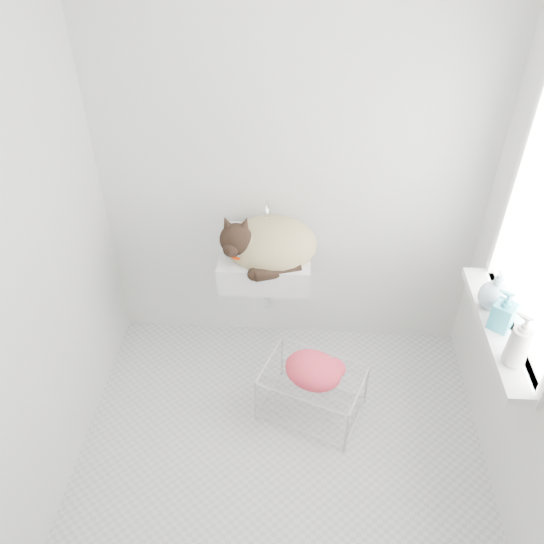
# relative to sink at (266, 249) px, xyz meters

# --- Properties ---
(floor) EXTENTS (2.20, 2.00, 0.02)m
(floor) POSITION_rel_sink_xyz_m (0.13, -0.74, -0.85)
(floor) COLOR silver
(floor) RESTS_ON ground
(back_wall) EXTENTS (2.20, 0.02, 2.50)m
(back_wall) POSITION_rel_sink_xyz_m (0.13, 0.26, 0.40)
(back_wall) COLOR white
(back_wall) RESTS_ON ground
(left_wall) EXTENTS (0.02, 2.00, 2.50)m
(left_wall) POSITION_rel_sink_xyz_m (-0.97, -0.74, 0.40)
(left_wall) COLOR white
(left_wall) RESTS_ON ground
(windowsill) EXTENTS (0.16, 0.88, 0.04)m
(windowsill) POSITION_rel_sink_xyz_m (1.14, -0.54, -0.02)
(windowsill) COLOR white
(windowsill) RESTS_ON right_wall
(sink) EXTENTS (0.50, 0.44, 0.20)m
(sink) POSITION_rel_sink_xyz_m (0.00, 0.00, 0.00)
(sink) COLOR white
(sink) RESTS_ON back_wall
(faucet) EXTENTS (0.18, 0.13, 0.18)m
(faucet) POSITION_rel_sink_xyz_m (-0.00, 0.18, 0.14)
(faucet) COLOR silver
(faucet) RESTS_ON sink
(cat) EXTENTS (0.52, 0.43, 0.33)m
(cat) POSITION_rel_sink_xyz_m (0.01, -0.02, 0.04)
(cat) COLOR tan
(cat) RESTS_ON sink
(wire_rack) EXTENTS (0.63, 0.54, 0.32)m
(wire_rack) POSITION_rel_sink_xyz_m (0.29, -0.42, -0.70)
(wire_rack) COLOR silver
(wire_rack) RESTS_ON floor
(towel) EXTENTS (0.39, 0.36, 0.13)m
(towel) POSITION_rel_sink_xyz_m (0.29, -0.46, -0.50)
(towel) COLOR #CE6603
(towel) RESTS_ON wire_rack
(bottle_a) EXTENTS (0.12, 0.12, 0.22)m
(bottle_a) POSITION_rel_sink_xyz_m (1.13, -0.78, 0.00)
(bottle_a) COLOR white
(bottle_a) RESTS_ON windowsill
(bottle_b) EXTENTS (0.13, 0.13, 0.21)m
(bottle_b) POSITION_rel_sink_xyz_m (1.13, -0.55, 0.00)
(bottle_b) COLOR teal
(bottle_b) RESTS_ON windowsill
(bottle_c) EXTENTS (0.18, 0.18, 0.19)m
(bottle_c) POSITION_rel_sink_xyz_m (1.13, -0.41, 0.00)
(bottle_c) COLOR silver
(bottle_c) RESTS_ON windowsill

